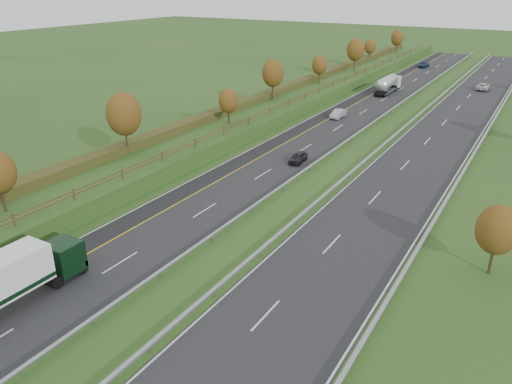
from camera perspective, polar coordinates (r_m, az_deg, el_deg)
ground at (r=75.65m, az=12.96°, el=5.73°), size 400.00×400.00×0.00m
near_carriageway at (r=82.74m, az=8.80°, el=7.54°), size 10.50×200.00×0.04m
far_carriageway at (r=78.40m, az=20.04°, el=5.53°), size 10.50×200.00×0.04m
hard_shoulder at (r=84.14m, az=6.42°, el=7.93°), size 3.00×200.00×0.04m
lane_markings at (r=80.57m, az=13.00°, el=6.82°), size 26.75×200.00×0.01m
embankment_left at (r=87.96m, az=0.90°, el=9.39°), size 12.00×200.00×2.00m
hedge_left at (r=88.59m, az=-0.23°, el=10.53°), size 2.20×180.00×1.10m
fence_left at (r=85.12m, az=3.44°, el=10.09°), size 0.12×189.06×1.20m
median_barrier_near at (r=80.73m, az=12.59°, el=7.30°), size 0.32×200.00×0.71m
median_barrier_far at (r=79.38m, az=16.08°, el=6.68°), size 0.32×200.00×0.71m
outer_barrier_far at (r=77.49m, az=24.27°, el=5.14°), size 0.32×200.00×0.71m
trees_left at (r=83.81m, az=-0.03°, el=12.46°), size 6.64×164.30×7.66m
road_tanker at (r=109.90m, az=14.86°, el=11.88°), size 2.40×11.22×3.46m
car_dark_near at (r=64.77m, az=4.85°, el=3.97°), size 1.83×3.94×1.31m
car_silver_mid at (r=87.39m, az=9.37°, el=8.83°), size 1.53×4.35×1.43m
car_small_far at (r=145.93m, az=18.61°, el=13.64°), size 2.15×5.07×1.46m
car_oncoming at (r=119.55m, az=24.53°, el=10.92°), size 2.56×5.28×1.45m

